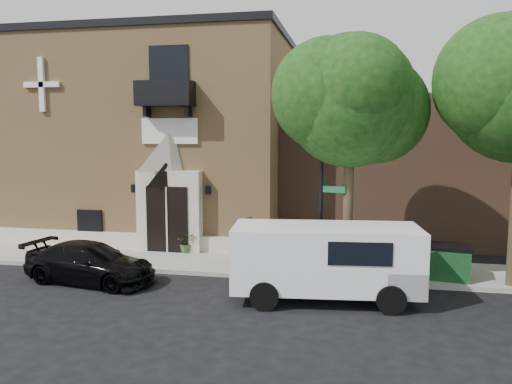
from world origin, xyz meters
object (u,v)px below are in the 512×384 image
cargo_van (333,259)px  fire_hydrant (319,264)px  street_sign (321,191)px  pedestrian_near (249,240)px  black_sedan (90,263)px  dumpster (443,261)px

cargo_van → fire_hydrant: cargo_van is taller
street_sign → fire_hydrant: bearing=-89.1°
pedestrian_near → fire_hydrant: bearing=141.4°
cargo_van → pedestrian_near: cargo_van is taller
cargo_van → fire_hydrant: 2.07m
street_sign → pedestrian_near: street_sign is taller
black_sedan → dumpster: 11.41m
fire_hydrant → dumpster: dumpster is taller
black_sedan → dumpster: (11.20, 2.18, 0.07)m
dumpster → pedestrian_near: 6.57m
street_sign → black_sedan: bearing=-155.5°
dumpster → pedestrian_near: size_ratio=1.08×
fire_hydrant → street_sign: bearing=80.3°
pedestrian_near → black_sedan: bearing=17.6°
pedestrian_near → street_sign: bearing=144.6°
dumpster → cargo_van: bearing=-134.8°
black_sedan → pedestrian_near: (4.67, 2.85, 0.36)m
cargo_van → pedestrian_near: bearing=128.9°
black_sedan → dumpster: bearing=-70.3°
pedestrian_near → cargo_van: bearing=121.2°
dumpster → pedestrian_near: bearing=-176.1°
black_sedan → cargo_van: size_ratio=0.80×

